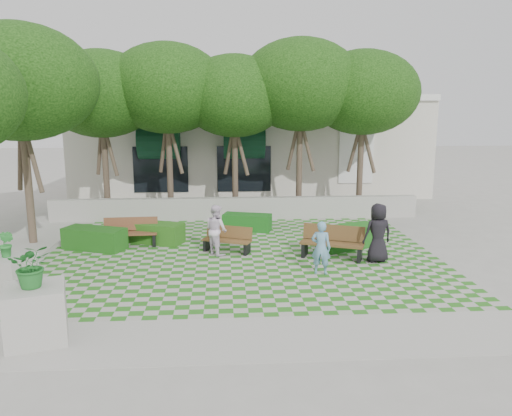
{
  "coord_description": "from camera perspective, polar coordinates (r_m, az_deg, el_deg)",
  "views": [
    {
      "loc": [
        -0.53,
        -13.88,
        4.49
      ],
      "look_at": [
        0.5,
        1.5,
        1.4
      ],
      "focal_mm": 35.0,
      "sensor_mm": 36.0,
      "label": 1
    }
  ],
  "objects": [
    {
      "name": "bench_west",
      "position": [
        17.05,
        -14.15,
        -2.73
      ],
      "size": [
        1.79,
        0.67,
        0.93
      ],
      "rotation": [
        0.0,
        0.0,
        0.05
      ],
      "color": "brown",
      "rests_on": "ground"
    },
    {
      "name": "person_blue",
      "position": [
        13.79,
        7.43,
        -4.52
      ],
      "size": [
        0.63,
        0.51,
        1.49
      ],
      "primitive_type": "imported",
      "rotation": [
        0.0,
        0.0,
        2.82
      ],
      "color": "#6799BD",
      "rests_on": "ground"
    },
    {
      "name": "hedge_midleft",
      "position": [
        17.27,
        -11.54,
        -2.79
      ],
      "size": [
        2.11,
        1.47,
        0.69
      ],
      "primitive_type": "cube",
      "rotation": [
        0.0,
        0.0,
        -0.39
      ],
      "color": "#215316",
      "rests_on": "ground"
    },
    {
      "name": "tree_row",
      "position": [
        19.89,
        -7.88,
        13.22
      ],
      "size": [
        17.7,
        13.4,
        7.41
      ],
      "color": "#47382B",
      "rests_on": "ground"
    },
    {
      "name": "bench_east",
      "position": [
        15.35,
        8.73,
        -3.95
      ],
      "size": [
        1.99,
        1.29,
        0.99
      ],
      "rotation": [
        0.0,
        0.0,
        -0.38
      ],
      "color": "#51371B",
      "rests_on": "ground"
    },
    {
      "name": "sidewalk_south",
      "position": [
        10.23,
        -0.48,
        -14.68
      ],
      "size": [
        16.0,
        2.0,
        0.01
      ],
      "primitive_type": "cube",
      "color": "#9E9B93",
      "rests_on": "ground"
    },
    {
      "name": "bench_mid",
      "position": [
        15.87,
        -3.28,
        -3.64
      ],
      "size": [
        1.62,
        1.09,
        0.81
      ],
      "rotation": [
        0.0,
        0.0,
        -0.41
      ],
      "color": "brown",
      "rests_on": "ground"
    },
    {
      "name": "planter_front",
      "position": [
        10.74,
        -23.94,
        -9.78
      ],
      "size": [
        1.38,
        1.38,
        1.97
      ],
      "rotation": [
        0.0,
        0.0,
        0.29
      ],
      "color": "#9E9B93",
      "rests_on": "ground"
    },
    {
      "name": "hedge_midright",
      "position": [
        18.62,
        -1.02,
        -1.64
      ],
      "size": [
        1.89,
        1.18,
        0.62
      ],
      "primitive_type": "cube",
      "rotation": [
        0.0,
        0.0,
        -0.29
      ],
      "color": "#155118",
      "rests_on": "ground"
    },
    {
      "name": "planter_back",
      "position": [
        13.5,
        -26.34,
        -6.85
      ],
      "size": [
        1.24,
        1.24,
        1.65
      ],
      "rotation": [
        0.0,
        0.0,
        -0.3
      ],
      "color": "#9E9B93",
      "rests_on": "ground"
    },
    {
      "name": "building",
      "position": [
        28.06,
        -0.84,
        7.31
      ],
      "size": [
        18.0,
        8.92,
        5.15
      ],
      "color": "beige",
      "rests_on": "ground"
    },
    {
      "name": "ground",
      "position": [
        14.6,
        -1.57,
        -6.58
      ],
      "size": [
        90.0,
        90.0,
        0.0
      ],
      "primitive_type": "plane",
      "color": "gray",
      "rests_on": "ground"
    },
    {
      "name": "lawn",
      "position": [
        15.55,
        -1.72,
        -5.43
      ],
      "size": [
        12.0,
        12.0,
        0.0
      ],
      "primitive_type": "plane",
      "color": "#2B721E",
      "rests_on": "ground"
    },
    {
      "name": "hedge_east",
      "position": [
        16.59,
        10.56,
        -3.27
      ],
      "size": [
        2.21,
        1.61,
        0.72
      ],
      "primitive_type": "cube",
      "rotation": [
        0.0,
        0.0,
        0.43
      ],
      "color": "#165316",
      "rests_on": "ground"
    },
    {
      "name": "person_dark",
      "position": [
        15.14,
        13.75,
        -2.78
      ],
      "size": [
        0.95,
        0.7,
        1.77
      ],
      "primitive_type": "imported",
      "rotation": [
        0.0,
        0.0,
        3.32
      ],
      "color": "black",
      "rests_on": "ground"
    },
    {
      "name": "retaining_wall",
      "position": [
        20.49,
        -2.28,
        -0.04
      ],
      "size": [
        15.0,
        0.36,
        0.9
      ],
      "primitive_type": "cube",
      "color": "#9E9B93",
      "rests_on": "ground"
    },
    {
      "name": "sidewalk_west",
      "position": [
        16.91,
        -27.02,
        -5.32
      ],
      "size": [
        2.0,
        12.0,
        0.01
      ],
      "primitive_type": "cube",
      "color": "#9E9B93",
      "rests_on": "ground"
    },
    {
      "name": "hedge_west",
      "position": [
        16.97,
        -17.97,
        -3.35
      ],
      "size": [
        2.15,
        1.48,
        0.7
      ],
      "primitive_type": "cube",
      "rotation": [
        0.0,
        0.0,
        -0.38
      ],
      "color": "#174B14",
      "rests_on": "ground"
    },
    {
      "name": "person_white",
      "position": [
        15.54,
        -4.56,
        -2.49
      ],
      "size": [
        0.93,
        0.97,
        1.57
      ],
      "primitive_type": "imported",
      "rotation": [
        0.0,
        0.0,
        2.21
      ],
      "color": "silver",
      "rests_on": "ground"
    }
  ]
}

